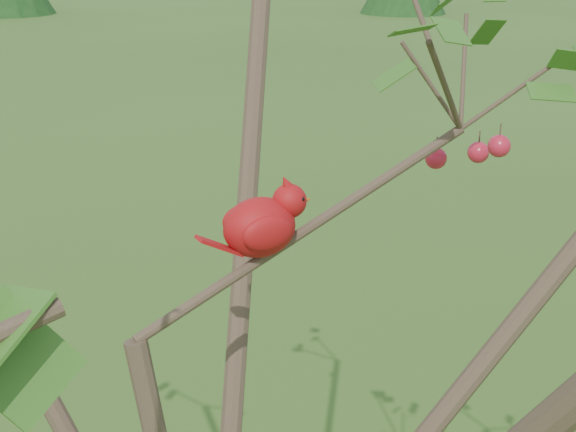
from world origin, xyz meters
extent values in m
sphere|color=red|center=(0.63, 0.08, 2.14)|extent=(0.04, 0.04, 0.04)
sphere|color=red|center=(0.61, 0.01, 2.17)|extent=(0.04, 0.04, 0.04)
sphere|color=red|center=(0.56, 0.12, 2.13)|extent=(0.04, 0.04, 0.04)
ellipsoid|color=#A7100E|center=(0.16, 0.08, 2.09)|extent=(0.13, 0.10, 0.09)
sphere|color=#A7100E|center=(0.21, 0.08, 2.13)|extent=(0.06, 0.06, 0.05)
cone|color=#A7100E|center=(0.21, 0.08, 2.15)|extent=(0.04, 0.03, 0.04)
cone|color=#D85914|center=(0.24, 0.07, 2.12)|extent=(0.03, 0.02, 0.02)
ellipsoid|color=black|center=(0.23, 0.08, 2.12)|extent=(0.02, 0.03, 0.03)
cube|color=#A7100E|center=(0.09, 0.09, 2.07)|extent=(0.07, 0.03, 0.04)
ellipsoid|color=#A7100E|center=(0.16, 0.12, 2.09)|extent=(0.09, 0.03, 0.05)
ellipsoid|color=#A7100E|center=(0.15, 0.05, 2.09)|extent=(0.09, 0.03, 0.05)
camera|label=1|loc=(-0.46, -0.90, 2.52)|focal=50.00mm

